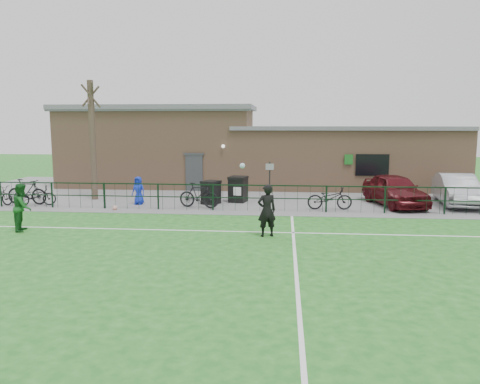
# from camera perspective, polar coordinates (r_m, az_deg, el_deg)

# --- Properties ---
(ground) EXTENTS (90.00, 90.00, 0.00)m
(ground) POSITION_cam_1_polar(r_m,az_deg,el_deg) (13.07, -2.10, -8.82)
(ground) COLOR #1B5D1B
(ground) RESTS_ON ground
(paving_strip) EXTENTS (34.00, 13.00, 0.02)m
(paving_strip) POSITION_cam_1_polar(r_m,az_deg,el_deg) (26.22, 1.76, -0.12)
(paving_strip) COLOR slate
(paving_strip) RESTS_ON ground
(pitch_line_touch) EXTENTS (28.00, 0.10, 0.01)m
(pitch_line_touch) POSITION_cam_1_polar(r_m,az_deg,el_deg) (20.61, 0.74, -2.45)
(pitch_line_touch) COLOR white
(pitch_line_touch) RESTS_ON ground
(pitch_line_mid) EXTENTS (28.00, 0.10, 0.01)m
(pitch_line_mid) POSITION_cam_1_polar(r_m,az_deg,el_deg) (16.91, -0.32, -4.84)
(pitch_line_mid) COLOR white
(pitch_line_mid) RESTS_ON ground
(pitch_line_perp) EXTENTS (0.10, 16.00, 0.01)m
(pitch_line_perp) POSITION_cam_1_polar(r_m,az_deg,el_deg) (12.97, 6.81, -8.99)
(pitch_line_perp) COLOR white
(pitch_line_perp) RESTS_ON ground
(perimeter_fence) EXTENTS (28.00, 0.10, 1.20)m
(perimeter_fence) POSITION_cam_1_polar(r_m,az_deg,el_deg) (20.71, 0.78, -0.73)
(perimeter_fence) COLOR black
(perimeter_fence) RESTS_ON ground
(bare_tree) EXTENTS (0.30, 0.30, 6.00)m
(bare_tree) POSITION_cam_1_polar(r_m,az_deg,el_deg) (24.85, -17.53, 5.96)
(bare_tree) COLOR #403127
(bare_tree) RESTS_ON ground
(wheelie_bin_left) EXTENTS (0.95, 0.99, 1.04)m
(wheelie_bin_left) POSITION_cam_1_polar(r_m,az_deg,el_deg) (22.54, -3.56, -0.16)
(wheelie_bin_left) COLOR black
(wheelie_bin_left) RESTS_ON paving_strip
(wheelie_bin_right) EXTENTS (0.94, 1.03, 1.18)m
(wheelie_bin_right) POSITION_cam_1_polar(r_m,az_deg,el_deg) (23.12, -0.23, 0.24)
(wheelie_bin_right) COLOR black
(wheelie_bin_right) RESTS_ON paving_strip
(sign_post) EXTENTS (0.07, 0.07, 2.00)m
(sign_post) POSITION_cam_1_polar(r_m,az_deg,el_deg) (22.97, 3.63, 1.21)
(sign_post) COLOR black
(sign_post) RESTS_ON paving_strip
(car_maroon) EXTENTS (2.71, 4.68, 1.50)m
(car_maroon) POSITION_cam_1_polar(r_m,az_deg,el_deg) (23.21, 18.34, 0.25)
(car_maroon) COLOR #4D0D13
(car_maroon) RESTS_ON paving_strip
(car_silver) EXTENTS (2.07, 4.61, 1.47)m
(car_silver) POSITION_cam_1_polar(r_m,az_deg,el_deg) (24.52, 24.92, 0.28)
(car_silver) COLOR #93959A
(car_silver) RESTS_ON paving_strip
(bicycle_b) EXTENTS (2.08, 0.74, 1.23)m
(bicycle_b) POSITION_cam_1_polar(r_m,az_deg,el_deg) (24.58, -24.55, 0.03)
(bicycle_b) COLOR black
(bicycle_b) RESTS_ON paving_strip
(bicycle_c) EXTENTS (1.88, 1.29, 0.93)m
(bicycle_c) POSITION_cam_1_polar(r_m,az_deg,el_deg) (24.01, -23.63, -0.45)
(bicycle_c) COLOR black
(bicycle_c) RESTS_ON paving_strip
(bicycle_d) EXTENTS (2.00, 0.96, 1.16)m
(bicycle_d) POSITION_cam_1_polar(r_m,az_deg,el_deg) (21.57, -5.05, -0.40)
(bicycle_d) COLOR black
(bicycle_d) RESTS_ON paving_strip
(bicycle_e) EXTENTS (2.03, 0.81, 1.05)m
(bicycle_e) POSITION_cam_1_polar(r_m,az_deg,el_deg) (21.42, 10.88, -0.73)
(bicycle_e) COLOR black
(bicycle_e) RESTS_ON paving_strip
(spectator_child) EXTENTS (0.73, 0.55, 1.34)m
(spectator_child) POSITION_cam_1_polar(r_m,az_deg,el_deg) (22.89, -12.28, 0.18)
(spectator_child) COLOR #132AB8
(spectator_child) RESTS_ON paving_strip
(goalkeeper_kick) EXTENTS (1.61, 3.45, 2.28)m
(goalkeeper_kick) POSITION_cam_1_polar(r_m,az_deg,el_deg) (16.12, 3.21, -2.13)
(goalkeeper_kick) COLOR black
(goalkeeper_kick) RESTS_ON ground
(outfield_player) EXTENTS (0.86, 0.99, 1.73)m
(outfield_player) POSITION_cam_1_polar(r_m,az_deg,el_deg) (18.67, -25.00, -1.68)
(outfield_player) COLOR #18551F
(outfield_player) RESTS_ON ground
(ball_ground) EXTENTS (0.22, 0.22, 0.22)m
(ball_ground) POSITION_cam_1_polar(r_m,az_deg,el_deg) (21.77, -14.99, -1.88)
(ball_ground) COLOR silver
(ball_ground) RESTS_ON ground
(clubhouse) EXTENTS (24.25, 5.40, 4.96)m
(clubhouse) POSITION_cam_1_polar(r_m,az_deg,el_deg) (29.04, 0.41, 5.09)
(clubhouse) COLOR #A37B5B
(clubhouse) RESTS_ON ground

